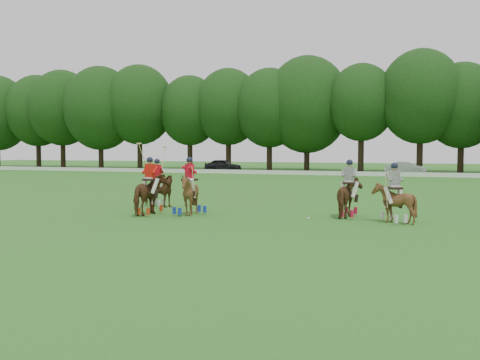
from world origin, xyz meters
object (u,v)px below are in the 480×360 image
(car_mid, at_px, (406,168))
(polo_red_a, at_px, (150,194))
(car_left, at_px, (223,165))
(polo_red_b, at_px, (157,190))
(polo_stripe_a, at_px, (349,197))
(polo_ball, at_px, (309,218))
(polo_red_c, at_px, (190,194))
(polo_stripe_b, at_px, (394,202))

(car_mid, xyz_separation_m, polo_red_a, (-7.82, -40.20, 0.18))
(car_left, distance_m, car_mid, 20.99)
(polo_red_a, height_order, polo_red_b, polo_red_a)
(polo_red_b, bearing_deg, polo_stripe_a, -4.03)
(car_mid, distance_m, polo_ball, 39.41)
(polo_red_a, relative_size, polo_red_c, 1.23)
(polo_stripe_a, distance_m, polo_stripe_b, 2.07)
(polo_stripe_a, distance_m, polo_ball, 1.97)
(polo_red_a, xyz_separation_m, polo_stripe_a, (7.80, 2.02, -0.04))
(polo_red_b, relative_size, polo_red_c, 1.18)
(car_mid, xyz_separation_m, polo_stripe_b, (1.77, -39.23, 0.09))
(car_mid, bearing_deg, car_left, 93.88)
(car_mid, distance_m, polo_stripe_b, 39.27)
(car_mid, relative_size, polo_stripe_a, 1.83)
(polo_ball, bearing_deg, polo_stripe_a, 41.52)
(polo_red_a, height_order, polo_ball, polo_red_a)
(polo_red_b, xyz_separation_m, polo_stripe_a, (8.95, -0.63, 0.02))
(polo_red_c, distance_m, polo_stripe_b, 8.02)
(polo_red_c, bearing_deg, car_left, 110.36)
(car_mid, relative_size, polo_ball, 46.55)
(polo_ball, bearing_deg, polo_red_c, -175.33)
(car_left, xyz_separation_m, polo_red_a, (13.18, -40.20, 0.11))
(car_left, xyz_separation_m, polo_stripe_b, (22.76, -39.23, 0.03))
(car_mid, bearing_deg, polo_red_c, 174.98)
(polo_stripe_b, xyz_separation_m, polo_ball, (-3.14, -0.15, -0.74))
(car_left, relative_size, polo_red_b, 1.58)
(polo_red_b, relative_size, polo_stripe_a, 1.22)
(car_left, bearing_deg, polo_red_b, -168.96)
(car_mid, bearing_deg, polo_red_b, 170.45)
(car_left, distance_m, polo_stripe_b, 45.35)
(polo_red_a, distance_m, polo_stripe_b, 9.64)
(polo_red_c, bearing_deg, polo_stripe_b, 3.94)
(car_left, relative_size, polo_red_a, 1.52)
(car_mid, xyz_separation_m, polo_red_b, (-8.97, -37.55, 0.11))
(polo_red_a, relative_size, polo_stripe_a, 1.27)
(polo_red_c, xyz_separation_m, polo_ball, (4.86, 0.40, -0.82))
(car_mid, distance_m, polo_stripe_a, 38.18)
(polo_red_b, xyz_separation_m, polo_stripe_b, (10.74, -1.68, -0.02))
(polo_stripe_a, height_order, polo_ball, polo_stripe_a)
(car_mid, xyz_separation_m, polo_ball, (-1.37, -39.38, -0.65))
(polo_stripe_a, height_order, polo_stripe_b, polo_stripe_a)
(car_left, relative_size, car_mid, 1.06)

